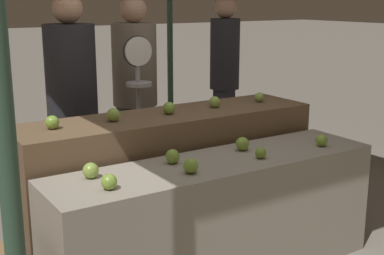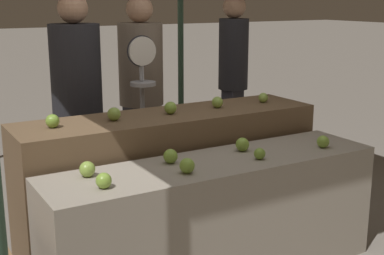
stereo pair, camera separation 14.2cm
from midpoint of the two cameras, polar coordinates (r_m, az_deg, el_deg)
display_counter_front at (r=3.43m, az=3.73°, el=-9.75°), size 2.18×0.55×0.77m
display_counter_back at (r=3.87m, az=-1.24°, el=-5.45°), size 2.18×0.55×0.95m
apple_front_0 at (r=2.85m, az=-7.99°, el=-5.64°), size 0.09×0.09×0.09m
apple_front_1 at (r=3.06m, az=0.81°, el=-4.10°), size 0.09×0.09×0.09m
apple_front_2 at (r=3.35m, az=8.44°, el=-2.78°), size 0.07×0.07×0.07m
apple_front_3 at (r=3.69m, az=14.87°, el=-1.48°), size 0.08×0.08×0.08m
apple_front_4 at (r=3.04m, az=-9.80°, el=-4.41°), size 0.09×0.09×0.09m
apple_front_5 at (r=3.24m, az=-1.06°, el=-3.08°), size 0.09×0.09×0.09m
apple_front_6 at (r=3.51m, az=6.55°, el=-1.81°), size 0.09×0.09×0.09m
apple_back_0 at (r=3.42m, az=-13.52°, el=0.67°), size 0.09×0.09×0.09m
apple_back_1 at (r=3.55m, az=-7.19°, el=1.43°), size 0.09×0.09×0.09m
apple_back_2 at (r=3.73m, az=-1.18°, el=2.11°), size 0.09×0.09×0.09m
apple_back_3 at (r=3.95m, az=3.75°, el=2.70°), size 0.08×0.08×0.08m
apple_back_4 at (r=4.19m, az=8.58°, el=3.16°), size 0.08×0.08×0.08m
produce_scale at (r=4.20m, az=-4.32°, el=4.05°), size 0.24×0.20×1.47m
person_vendor_at_scale at (r=4.33m, az=-11.26°, el=3.83°), size 0.49×0.49×1.79m
person_customer_left at (r=4.75m, az=-4.60°, el=4.80°), size 0.44×0.44×1.77m
person_customer_right at (r=5.56m, az=5.16°, el=6.45°), size 0.40×0.40×1.78m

